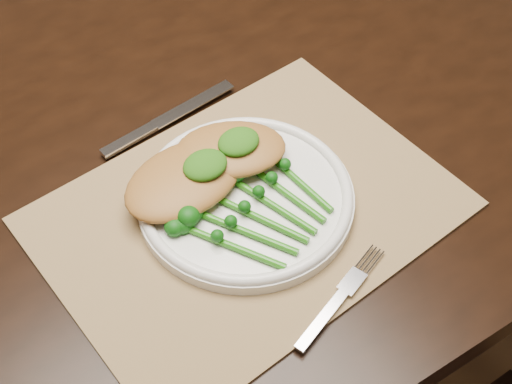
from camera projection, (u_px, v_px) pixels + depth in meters
floor at (177, 351)px, 1.51m from camera, size 4.00×4.00×0.00m
dining_table at (208, 263)px, 1.20m from camera, size 1.66×1.01×0.75m
placemat at (248, 212)px, 0.80m from camera, size 0.45×0.34×0.00m
dinner_plate at (246, 197)px, 0.79m from camera, size 0.24×0.24×0.02m
knife at (156, 125)px, 0.87m from camera, size 0.19×0.03×0.01m
fork at (346, 290)px, 0.72m from camera, size 0.15×0.06×0.00m
chicken_fillet_left at (184, 180)px, 0.79m from camera, size 0.15×0.11×0.03m
chicken_fillet_right at (231, 149)px, 0.81m from camera, size 0.15×0.14×0.03m
pesto_dollop_left at (205, 165)px, 0.78m from camera, size 0.05×0.04×0.02m
pesto_dollop_right at (239, 142)px, 0.80m from camera, size 0.05×0.04×0.02m
broccolini_bundle at (265, 211)px, 0.77m from camera, size 0.18×0.19×0.04m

